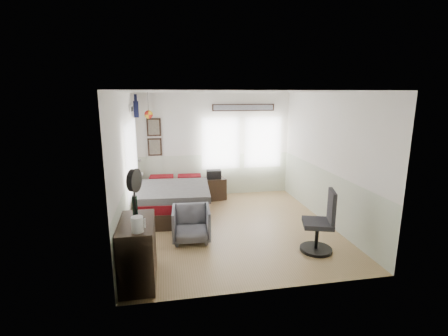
{
  "coord_description": "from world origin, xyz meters",
  "views": [
    {
      "loc": [
        -1.3,
        -6.09,
        2.65
      ],
      "look_at": [
        -0.1,
        0.4,
        1.15
      ],
      "focal_mm": 26.0,
      "sensor_mm": 36.0,
      "label": 1
    }
  ],
  "objects_px": {
    "nightstand": "(214,189)",
    "task_chair": "(321,227)",
    "armchair": "(191,224)",
    "dresser": "(138,251)",
    "bed": "(175,199)"
  },
  "relations": [
    {
      "from": "bed",
      "to": "dresser",
      "type": "xyz_separation_m",
      "value": [
        -0.61,
        -2.67,
        0.12
      ]
    },
    {
      "from": "task_chair",
      "to": "nightstand",
      "type": "bearing_deg",
      "value": 131.08
    },
    {
      "from": "bed",
      "to": "task_chair",
      "type": "bearing_deg",
      "value": -40.02
    },
    {
      "from": "bed",
      "to": "nightstand",
      "type": "bearing_deg",
      "value": 43.52
    },
    {
      "from": "task_chair",
      "to": "armchair",
      "type": "bearing_deg",
      "value": 176.44
    },
    {
      "from": "armchair",
      "to": "nightstand",
      "type": "relative_size",
      "value": 1.27
    },
    {
      "from": "dresser",
      "to": "armchair",
      "type": "xyz_separation_m",
      "value": [
        0.86,
        1.18,
        -0.13
      ]
    },
    {
      "from": "armchair",
      "to": "task_chair",
      "type": "height_order",
      "value": "task_chair"
    },
    {
      "from": "armchair",
      "to": "task_chair",
      "type": "distance_m",
      "value": 2.31
    },
    {
      "from": "bed",
      "to": "armchair",
      "type": "bearing_deg",
      "value": -76.23
    },
    {
      "from": "bed",
      "to": "dresser",
      "type": "distance_m",
      "value": 2.75
    },
    {
      "from": "task_chair",
      "to": "dresser",
      "type": "bearing_deg",
      "value": -155.63
    },
    {
      "from": "nightstand",
      "to": "task_chair",
      "type": "distance_m",
      "value": 3.46
    },
    {
      "from": "nightstand",
      "to": "task_chair",
      "type": "height_order",
      "value": "task_chair"
    },
    {
      "from": "armchair",
      "to": "nightstand",
      "type": "xyz_separation_m",
      "value": [
        0.78,
        2.34,
        -0.04
      ]
    }
  ]
}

